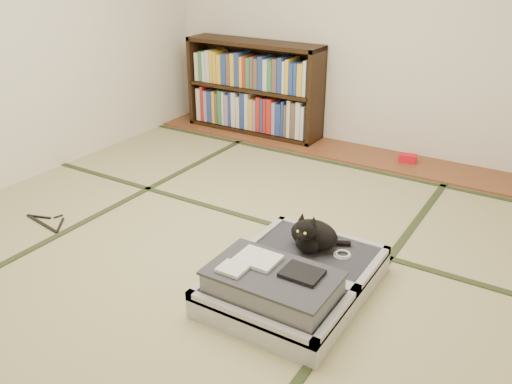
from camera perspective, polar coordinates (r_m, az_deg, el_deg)
The scene contains 10 objects.
floor at distance 3.58m, azimuth -3.65°, elevation -5.46°, with size 4.50×4.50×0.00m, color tan.
wood_strip at distance 5.18m, azimuth 9.20°, elevation 4.24°, with size 4.00×0.50×0.02m, color brown.
red_item at distance 5.01m, azimuth 15.68°, elevation 3.45°, with size 0.15×0.09×0.07m, color red.
room_shell at distance 3.11m, azimuth -4.40°, elevation 18.47°, with size 4.50×4.50×4.50m.
tatami_borders at distance 3.94m, azimuth 0.48°, elevation -2.34°, with size 4.00×4.50×0.01m.
bookcase at distance 5.56m, azimuth -0.23°, elevation 10.75°, with size 1.43×0.33×0.92m.
suitcase at distance 3.03m, azimuth 3.69°, elevation -9.28°, with size 0.75×1.01×0.30m.
cat at distance 3.19m, azimuth 5.96°, elevation -4.56°, with size 0.34×0.34×0.27m.
cable_coil at distance 3.20m, azimuth 9.07°, elevation -6.51°, with size 0.10×0.10×0.03m.
hanger at distance 4.10m, azimuth -21.20°, elevation -2.97°, with size 0.40×0.21×0.01m.
Camera 1 is at (1.82, -2.50, 1.80)m, focal length 38.00 mm.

